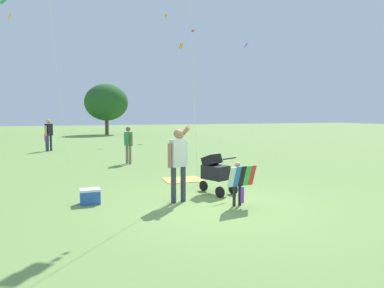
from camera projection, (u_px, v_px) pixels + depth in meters
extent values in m
plane|color=#75994C|center=(220.00, 204.00, 7.92)|extent=(120.00, 120.00, 0.00)
cylinder|color=brown|center=(107.00, 127.00, 35.27)|extent=(0.36, 0.36, 1.52)
ellipsoid|color=#235623|center=(106.00, 102.00, 35.06)|extent=(4.35, 3.91, 3.70)
cylinder|color=#232328|center=(240.00, 195.00, 7.80)|extent=(0.07, 0.07, 0.49)
cylinder|color=#232328|center=(234.00, 195.00, 7.73)|extent=(0.07, 0.07, 0.49)
cube|color=#2D8C4C|center=(237.00, 176.00, 7.73)|extent=(0.23, 0.16, 0.37)
cylinder|color=tan|center=(242.00, 177.00, 7.79)|extent=(0.05, 0.05, 0.33)
cylinder|color=tan|center=(232.00, 178.00, 7.67)|extent=(0.05, 0.05, 0.33)
sphere|color=tan|center=(237.00, 165.00, 7.71)|extent=(0.13, 0.13, 0.13)
cube|color=red|center=(252.00, 175.00, 7.69)|extent=(0.16, 0.18, 0.46)
cube|color=green|center=(247.00, 176.00, 7.63)|extent=(0.16, 0.18, 0.46)
cube|color=black|center=(242.00, 176.00, 7.57)|extent=(0.16, 0.18, 0.46)
cube|color=blue|center=(237.00, 177.00, 7.50)|extent=(0.16, 0.18, 0.46)
cube|color=white|center=(232.00, 177.00, 7.44)|extent=(0.16, 0.18, 0.46)
cube|color=purple|center=(242.00, 195.00, 7.59)|extent=(0.08, 0.02, 0.36)
cylinder|color=#33384C|center=(174.00, 185.00, 8.00)|extent=(0.12, 0.12, 0.84)
cylinder|color=#33384C|center=(183.00, 184.00, 8.14)|extent=(0.12, 0.12, 0.84)
cube|color=silver|center=(178.00, 153.00, 8.01)|extent=(0.41, 0.31, 0.63)
cylinder|color=#A37556|center=(170.00, 156.00, 7.88)|extent=(0.09, 0.09, 0.56)
cylinder|color=#A37556|center=(183.00, 134.00, 8.21)|extent=(0.21, 0.52, 0.40)
sphere|color=#A37556|center=(178.00, 134.00, 7.97)|extent=(0.22, 0.22, 0.22)
cylinder|color=black|center=(204.00, 186.00, 9.26)|extent=(0.15, 0.27, 0.28)
cylinder|color=black|center=(220.00, 192.00, 8.51)|extent=(0.15, 0.27, 0.28)
cylinder|color=black|center=(233.00, 189.00, 8.87)|extent=(0.15, 0.27, 0.28)
cube|color=black|center=(215.00, 172.00, 8.92)|extent=(0.67, 0.76, 0.36)
cube|color=black|center=(212.00, 160.00, 8.99)|extent=(0.55, 0.55, 0.35)
cylinder|color=black|center=(229.00, 158.00, 8.57)|extent=(0.46, 0.23, 0.04)
cylinder|color=silver|center=(193.00, 63.00, 8.95)|extent=(0.92, 1.61, 6.74)
cylinder|color=silver|center=(56.00, 59.00, 12.13)|extent=(0.62, 2.80, 7.96)
cube|color=green|center=(3.00, 1.00, 23.24)|extent=(0.54, 0.34, 0.52)
cube|color=#F4A319|center=(10.00, 16.00, 20.81)|extent=(0.17, 0.41, 0.42)
cube|color=purple|center=(246.00, 45.00, 30.96)|extent=(0.40, 0.61, 0.53)
cube|color=red|center=(193.00, 31.00, 37.75)|extent=(0.43, 0.42, 0.30)
cube|color=#F4A319|center=(181.00, 46.00, 29.24)|extent=(0.43, 0.42, 0.47)
cube|color=#F4A319|center=(166.00, 15.00, 27.77)|extent=(0.23, 0.26, 0.27)
cylinder|color=#7F705B|center=(130.00, 155.00, 14.28)|extent=(0.11, 0.11, 0.76)
cylinder|color=#7F705B|center=(127.00, 154.00, 14.45)|extent=(0.11, 0.11, 0.76)
cube|color=#2D8C4C|center=(128.00, 139.00, 14.31)|extent=(0.31, 0.38, 0.57)
cylinder|color=brown|center=(131.00, 140.00, 14.16)|extent=(0.08, 0.08, 0.50)
cylinder|color=brown|center=(126.00, 139.00, 14.46)|extent=(0.08, 0.08, 0.50)
sphere|color=brown|center=(128.00, 129.00, 14.27)|extent=(0.20, 0.20, 0.20)
cylinder|color=#4C4C51|center=(46.00, 146.00, 19.32)|extent=(0.08, 0.08, 0.55)
cylinder|color=#4C4C51|center=(48.00, 146.00, 19.20)|extent=(0.08, 0.08, 0.55)
cube|color=purple|center=(47.00, 138.00, 19.22)|extent=(0.24, 0.28, 0.41)
cylinder|color=#A37556|center=(45.00, 138.00, 19.32)|extent=(0.06, 0.06, 0.37)
cylinder|color=#A37556|center=(48.00, 138.00, 19.12)|extent=(0.06, 0.06, 0.37)
sphere|color=#A37556|center=(46.00, 132.00, 19.19)|extent=(0.14, 0.14, 0.14)
cylinder|color=#33384C|center=(48.00, 144.00, 19.15)|extent=(0.13, 0.13, 0.87)
cylinder|color=#33384C|center=(51.00, 143.00, 19.41)|extent=(0.13, 0.13, 0.87)
cube|color=black|center=(49.00, 130.00, 19.21)|extent=(0.42, 0.45, 0.65)
cylinder|color=tan|center=(46.00, 131.00, 18.99)|extent=(0.09, 0.09, 0.58)
cylinder|color=tan|center=(52.00, 130.00, 19.44)|extent=(0.09, 0.09, 0.58)
sphere|color=tan|center=(49.00, 121.00, 19.17)|extent=(0.23, 0.23, 0.23)
cube|color=gold|center=(183.00, 180.00, 10.85)|extent=(1.25, 1.11, 0.02)
cube|color=#2D5BB7|center=(90.00, 197.00, 7.94)|extent=(0.44, 0.32, 0.30)
cube|color=white|center=(90.00, 190.00, 7.92)|extent=(0.45, 0.33, 0.05)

